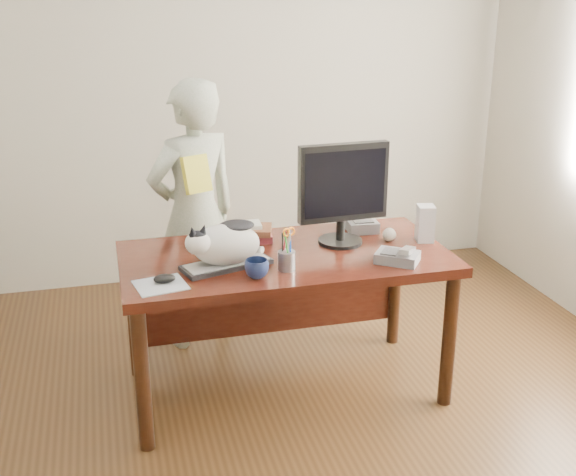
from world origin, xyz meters
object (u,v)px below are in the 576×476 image
(keyboard, at_px, (227,264))
(book_stack, at_px, (249,233))
(mouse, at_px, (164,279))
(phone, at_px, (398,256))
(coffee_mug, at_px, (257,269))
(person, at_px, (194,216))
(desk, at_px, (282,276))
(calculator, at_px, (360,224))
(speaker, at_px, (425,223))
(pen_cup, at_px, (287,258))
(baseball, at_px, (389,235))
(cat, at_px, (224,243))
(monitor, at_px, (343,188))

(keyboard, xyz_separation_m, book_stack, (0.18, 0.34, 0.03))
(mouse, height_order, phone, phone)
(coffee_mug, xyz_separation_m, person, (-0.16, 0.92, -0.03))
(desk, distance_m, phone, 0.61)
(calculator, bearing_deg, phone, -84.72)
(mouse, bearing_deg, book_stack, 33.71)
(phone, height_order, speaker, speaker)
(pen_cup, height_order, person, person)
(desk, distance_m, speaker, 0.78)
(speaker, distance_m, baseball, 0.19)
(cat, xyz_separation_m, mouse, (-0.29, -0.12, -0.10))
(desk, relative_size, mouse, 14.90)
(keyboard, distance_m, pen_cup, 0.29)
(pen_cup, height_order, baseball, pen_cup)
(monitor, relative_size, mouse, 4.83)
(keyboard, relative_size, mouse, 4.16)
(monitor, distance_m, coffee_mug, 0.65)
(desk, xyz_separation_m, keyboard, (-0.31, -0.17, 0.16))
(mouse, relative_size, coffee_mug, 0.99)
(cat, bearing_deg, phone, -26.33)
(monitor, xyz_separation_m, calculator, (0.17, 0.20, -0.26))
(cat, xyz_separation_m, speaker, (1.06, 0.10, -0.03))
(speaker, xyz_separation_m, baseball, (-0.18, 0.04, -0.06))
(mouse, bearing_deg, keyboard, 11.96)
(book_stack, distance_m, calculator, 0.61)
(person, bearing_deg, pen_cup, 86.35)
(baseball, bearing_deg, person, 145.77)
(monitor, xyz_separation_m, person, (-0.67, 0.60, -0.28))
(keyboard, bearing_deg, book_stack, 46.09)
(desk, bearing_deg, person, 121.12)
(keyboard, distance_m, person, 0.76)
(monitor, height_order, coffee_mug, monitor)
(mouse, bearing_deg, monitor, 6.41)
(coffee_mug, bearing_deg, calculator, 37.07)
(desk, distance_m, person, 0.71)
(monitor, relative_size, person, 0.34)
(phone, distance_m, calculator, 0.50)
(calculator, bearing_deg, cat, -151.41)
(phone, bearing_deg, pen_cup, -148.31)
(desk, bearing_deg, calculator, 20.75)
(desk, xyz_separation_m, person, (-0.36, 0.59, 0.16))
(person, bearing_deg, book_stack, 94.72)
(desk, height_order, book_stack, book_stack)
(speaker, distance_m, book_stack, 0.90)
(pen_cup, distance_m, mouse, 0.56)
(baseball, relative_size, book_stack, 0.27)
(person, bearing_deg, coffee_mug, 76.23)
(mouse, bearing_deg, cat, 11.86)
(baseball, bearing_deg, cat, -170.80)
(monitor, distance_m, baseball, 0.36)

